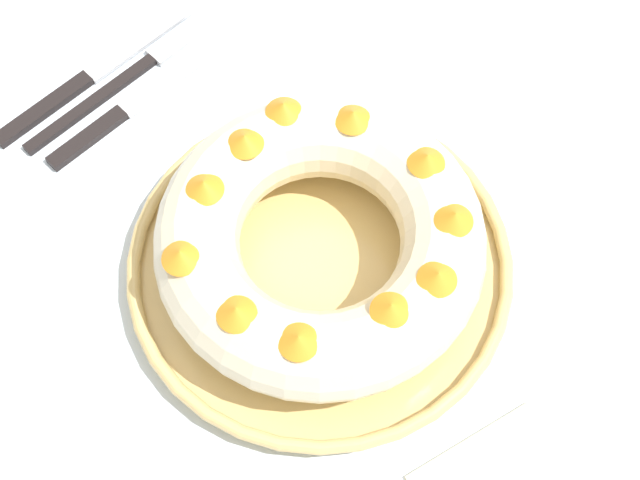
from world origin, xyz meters
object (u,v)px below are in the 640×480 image
Objects in this scene: serving_dish at (320,265)px; cake_knife at (120,114)px; bundt_cake at (320,239)px; fork at (129,76)px; serving_knife at (86,80)px.

cake_knife is (-0.26, -0.02, -0.01)m from serving_dish.
serving_dish is 1.22× the size of bundt_cake.
serving_dish is 1.55× the size of fork.
serving_dish is 0.05m from bundt_cake.
serving_dish is at bearing 2.31° from fork.
serving_dish is at bearing 0.16° from bundt_cake.
serving_knife is (-0.31, -0.02, -0.01)m from serving_dish.
serving_knife reaches higher than fork.
bundt_cake reaches higher than serving_knife.
serving_knife is 1.26× the size of cake_knife.
serving_knife is 0.06m from cake_knife.
serving_dish is 1.74× the size of cake_knife.
bundt_cake is 1.13× the size of serving_knife.
serving_knife is at bearing 179.72° from cake_knife.
fork is at bearing 176.80° from bundt_cake.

